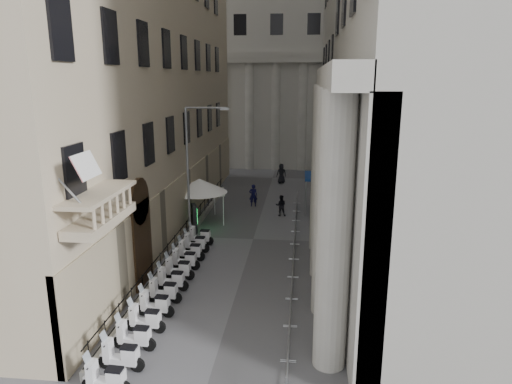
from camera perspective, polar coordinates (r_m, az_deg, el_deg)
far_building at (r=57.42m, az=2.89°, el=18.68°), size 22.00×10.00×30.00m
iron_fence at (r=29.98m, az=-8.85°, el=-6.33°), size 0.30×28.00×1.40m
blue_awning at (r=36.65m, az=7.27°, el=-2.47°), size 1.60×3.00×3.00m
flag at (r=18.91m, az=-18.39°, el=-19.95°), size 1.00×1.40×8.20m
scooter_1 at (r=18.52m, az=-16.33°, el=-20.57°), size 1.43×0.63×1.50m
scooter_2 at (r=19.52m, az=-14.84°, el=-18.50°), size 1.43×0.63×1.50m
scooter_3 at (r=20.55m, az=-13.54°, el=-16.63°), size 1.43×0.63×1.50m
scooter_4 at (r=21.61m, az=-12.38°, el=-14.93°), size 1.43×0.63×1.50m
scooter_5 at (r=22.70m, az=-11.35°, el=-13.38°), size 1.43×0.63×1.50m
scooter_6 at (r=23.81m, az=-10.42°, el=-11.98°), size 1.43×0.63×1.50m
scooter_7 at (r=24.93m, az=-9.59°, el=-10.69°), size 1.43×0.63×1.50m
scooter_8 at (r=26.07m, az=-8.84°, el=-9.52°), size 1.43×0.63×1.50m
scooter_9 at (r=27.23m, az=-8.15°, el=-8.45°), size 1.43×0.63×1.50m
scooter_10 at (r=28.40m, az=-7.52°, el=-7.46°), size 1.43×0.63×1.50m
scooter_11 at (r=29.58m, az=-6.95°, el=-6.55°), size 1.43×0.63×1.50m
barrier_0 at (r=17.30m, az=3.89°, el=-22.74°), size 0.60×2.40×1.10m
barrier_1 at (r=19.36m, az=4.17°, el=-18.32°), size 0.60×2.40×1.10m
barrier_2 at (r=21.51m, az=4.39°, el=-14.76°), size 0.60×2.40×1.10m
barrier_3 at (r=23.74m, az=4.56°, el=-11.86°), size 0.60×2.40×1.10m
barrier_4 at (r=26.01m, az=4.70°, el=-9.46°), size 0.60×2.40×1.10m
barrier_5 at (r=28.32m, az=4.81°, el=-7.45°), size 0.60×2.40×1.10m
barrier_6 at (r=30.66m, az=4.91°, el=-5.74°), size 0.60×2.40×1.10m
barrier_7 at (r=33.02m, az=4.99°, el=-4.28°), size 0.60×2.40×1.10m
barrier_8 at (r=35.41m, az=5.06°, el=-3.01°), size 0.60×2.40×1.10m
barrier_9 at (r=37.80m, az=5.12°, el=-1.90°), size 0.60×2.40×1.10m
security_tent at (r=32.87m, az=-6.06°, el=0.55°), size 4.01×4.01×3.26m
street_lamp at (r=29.40m, az=-7.91°, el=3.77°), size 2.81×0.24×8.63m
info_kiosk at (r=31.72m, az=-7.70°, el=-3.26°), size 0.59×0.95×1.95m
pedestrian_a at (r=37.70m, az=-0.35°, el=-0.42°), size 0.71×0.49×1.86m
pedestrian_b at (r=35.18m, az=3.12°, el=-1.69°), size 0.84×0.67×1.65m
pedestrian_c at (r=46.15m, az=3.19°, el=2.33°), size 1.09×0.85×1.98m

